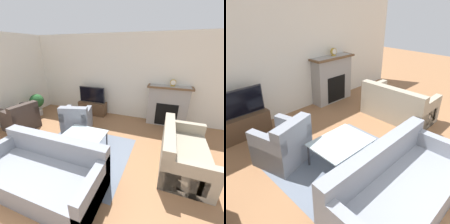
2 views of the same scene
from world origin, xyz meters
TOP-DOWN VIEW (x-y plane):
  - wall_back at (0.00, 4.51)m, footprint 8.85×0.06m
  - area_rug at (0.07, 2.08)m, footprint 2.16×1.93m
  - fireplace at (1.82, 4.30)m, footprint 1.27×0.41m
  - tv_stand at (-0.73, 4.21)m, footprint 1.00×0.37m
  - tv at (-0.73, 4.21)m, footprint 0.94×0.06m
  - couch_sectional at (-0.05, 1.08)m, footprint 2.11×0.98m
  - couch_loveseat at (2.19, 2.46)m, footprint 0.89×1.58m
  - armchair_by_window at (-2.21, 2.48)m, footprint 0.88×0.91m
  - armchair_accent at (-0.59, 2.95)m, footprint 0.93×0.90m
  - coffee_table at (0.07, 2.24)m, footprint 0.96×0.73m
  - potted_plant at (-2.53, 3.44)m, footprint 0.47×0.47m
  - mantel_clock at (1.88, 4.30)m, footprint 0.17×0.07m

SIDE VIEW (x-z plane):
  - area_rug at x=0.07m, z-range 0.00..0.00m
  - tv_stand at x=-0.73m, z-range 0.00..0.47m
  - couch_sectional at x=-0.05m, z-range -0.13..0.69m
  - couch_loveseat at x=2.19m, z-range -0.12..0.70m
  - armchair_by_window at x=-2.21m, z-range -0.11..0.71m
  - armchair_accent at x=-0.59m, z-range -0.10..0.72m
  - coffee_table at x=0.07m, z-range 0.17..0.60m
  - potted_plant at x=-2.53m, z-range 0.11..0.88m
  - fireplace at x=1.82m, z-range 0.03..1.26m
  - tv at x=-0.73m, z-range 0.47..1.01m
  - mantel_clock at x=1.88m, z-range 1.24..1.44m
  - wall_back at x=0.00m, z-range 0.00..2.70m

